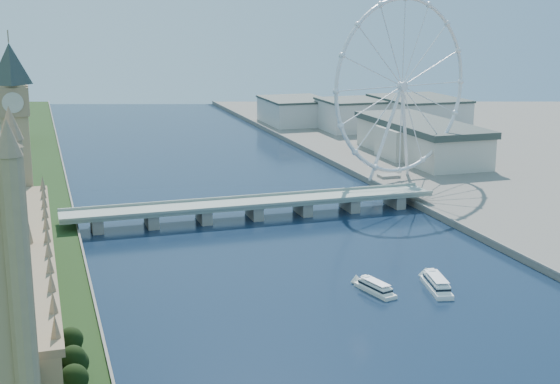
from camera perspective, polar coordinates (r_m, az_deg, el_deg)
name	(u,v)px	position (r m, az deg, el deg)	size (l,w,h in m)	color
parliament_range	(20,282)	(310.87, -18.49, -6.29)	(24.00, 200.00, 70.00)	tan
big_ben	(14,118)	(405.60, -18.85, 5.14)	(20.02, 20.02, 110.00)	tan
westminster_bridge	(254,206)	(454.33, -1.91, -1.06)	(220.00, 22.00, 9.50)	gray
london_eye	(402,87)	(537.58, 8.92, 7.61)	(113.60, 39.12, 124.30)	silver
county_hall	(419,160)	(638.06, 10.17, 2.30)	(54.00, 144.00, 35.00)	beige
city_skyline	(218,125)	(709.42, -4.56, 4.94)	(505.00, 280.00, 32.00)	beige
tour_boat_near	(375,292)	(340.08, 6.97, -7.30)	(6.48, 25.59, 5.61)	white
tour_boat_far	(436,290)	(347.39, 11.36, -7.02)	(7.66, 29.96, 6.62)	white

